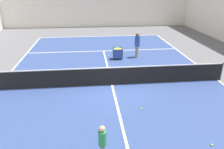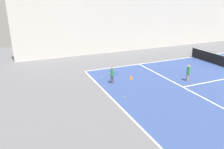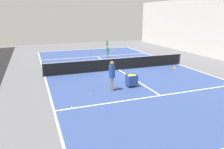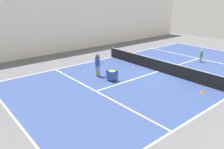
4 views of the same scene
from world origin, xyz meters
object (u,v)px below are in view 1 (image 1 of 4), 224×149
object	(u,v)px
coach_at_net	(137,43)
ball_cart	(118,51)
training_cone_0	(28,77)
child_midcourt	(102,141)
tennis_net	(112,76)

from	to	relation	value
coach_at_net	ball_cart	xyz separation A→B (m)	(-1.43, -0.25, -0.47)
coach_at_net	training_cone_0	distance (m)	7.70
child_midcourt	coach_at_net	bearing A→B (deg)	-15.99
coach_at_net	training_cone_0	bearing A→B (deg)	-41.79
child_midcourt	ball_cart	world-z (taller)	child_midcourt
coach_at_net	training_cone_0	xyz separation A→B (m)	(-6.92, -3.25, -0.92)
tennis_net	child_midcourt	world-z (taller)	child_midcourt
coach_at_net	tennis_net	bearing A→B (deg)	-3.85
tennis_net	training_cone_0	distance (m)	4.81
training_cone_0	child_midcourt	bearing A→B (deg)	-59.85
ball_cart	training_cone_0	world-z (taller)	ball_cart
child_midcourt	ball_cart	distance (m)	9.67
child_midcourt	training_cone_0	world-z (taller)	child_midcourt
tennis_net	child_midcourt	distance (m)	5.31
ball_cart	training_cone_0	size ratio (longest dim) A/B	3.16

